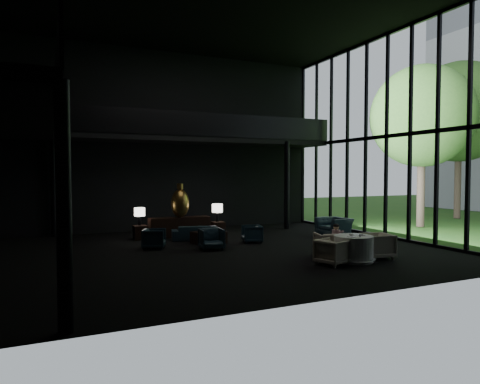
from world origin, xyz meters
name	(u,v)px	position (x,y,z in m)	size (l,w,h in m)	color
floor	(223,251)	(0.00, 0.00, 0.00)	(14.00, 12.00, 0.02)	black
ceiling	(222,4)	(0.00, 0.00, 8.00)	(14.00, 12.00, 0.02)	black
wall_back	(173,141)	(0.00, 6.00, 4.00)	(14.00, 0.04, 8.00)	black
wall_front	(336,100)	(0.00, -6.00, 4.00)	(14.00, 0.04, 8.00)	black
curtain_wall	(387,136)	(6.95, 0.00, 4.00)	(0.20, 12.00, 8.00)	black
mezzanine_left	(14,119)	(-6.00, 0.00, 4.00)	(2.00, 12.00, 0.25)	black
mezzanine_back	(201,140)	(1.00, 5.00, 4.00)	(12.00, 2.00, 0.25)	black
railing_left	(55,99)	(-5.00, 0.00, 4.60)	(0.06, 12.00, 1.00)	black
railing_back	(209,124)	(1.00, 4.00, 4.60)	(12.00, 0.06, 1.00)	black
column_sw	(64,208)	(-5.00, -5.70, 2.00)	(0.24, 0.24, 4.00)	black
column_nw	(53,187)	(-5.00, 5.70, 2.00)	(0.24, 0.24, 4.00)	black
column_ne	(287,185)	(4.80, 4.00, 2.00)	(0.24, 0.24, 4.00)	black
tree_near	(422,117)	(11.00, 2.00, 5.23)	(4.80, 4.80, 7.65)	#382D23
tree_far	(459,112)	(16.00, 4.00, 5.99)	(5.60, 5.60, 8.80)	#382D23
console	(180,227)	(-0.40, 3.63, 0.39)	(2.46, 0.56, 0.78)	black
bronze_urn	(180,203)	(-0.40, 3.52, 1.36)	(0.73, 0.73, 1.36)	olive
side_table_left	(140,232)	(-2.00, 3.51, 0.27)	(0.49, 0.49, 0.54)	black
table_lamp_left	(140,213)	(-2.00, 3.58, 1.03)	(0.41, 0.41, 0.68)	black
side_table_right	(218,228)	(1.20, 3.47, 0.27)	(0.49, 0.49, 0.54)	black
table_lamp_right	(217,209)	(1.20, 3.55, 1.07)	(0.44, 0.44, 0.74)	black
sofa	(197,231)	(-0.02, 2.56, 0.34)	(1.76, 0.51, 0.69)	black
lounge_armchair_west	(154,238)	(-1.96, 1.31, 0.35)	(0.69, 0.65, 0.71)	black
lounge_armchair_east	(252,234)	(1.61, 1.10, 0.32)	(0.62, 0.58, 0.64)	#223743
lounge_armchair_south	(211,238)	(-0.27, 0.32, 0.39)	(0.77, 0.72, 0.79)	#1D2C37
window_armchair	(334,223)	(5.17, 0.93, 0.58)	(1.32, 0.86, 1.16)	black
coffee_table	(209,238)	(0.07, 1.51, 0.22)	(0.97, 0.97, 0.43)	black
dining_table	(353,250)	(2.78, -3.18, 0.33)	(1.25, 1.25, 0.75)	white
dining_chair_north	(329,243)	(2.68, -2.15, 0.40)	(0.78, 0.73, 0.81)	#BEB79F
dining_chair_east	(377,244)	(3.74, -3.09, 0.44)	(0.86, 0.80, 0.88)	beige
dining_chair_west	(332,250)	(1.98, -3.26, 0.40)	(0.77, 0.72, 0.79)	#BEB598
child	(336,233)	(2.83, -2.31, 0.72)	(0.25, 0.25, 0.55)	#C992A5
plate_a	(352,237)	(2.59, -3.34, 0.76)	(0.25, 0.25, 0.02)	white
plate_b	(355,234)	(2.99, -3.01, 0.76)	(0.24, 0.24, 0.02)	white
saucer	(363,235)	(3.03, -3.29, 0.76)	(0.15, 0.15, 0.01)	white
coffee_cup	(362,234)	(3.01, -3.28, 0.79)	(0.07, 0.07, 0.05)	white
cereal_bowl	(351,234)	(2.74, -3.13, 0.79)	(0.14, 0.14, 0.07)	white
cream_pot	(360,235)	(2.84, -3.40, 0.79)	(0.06, 0.06, 0.07)	#99999E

